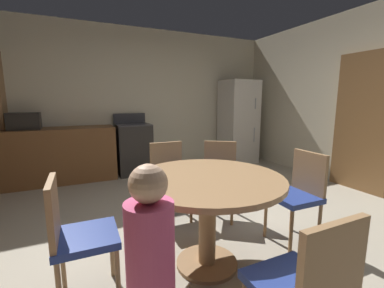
{
  "coord_description": "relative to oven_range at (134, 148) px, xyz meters",
  "views": [
    {
      "loc": [
        -1.18,
        -2.13,
        1.36
      ],
      "look_at": [
        0.12,
        0.7,
        0.82
      ],
      "focal_mm": 24.0,
      "sensor_mm": 36.0,
      "label": 1
    }
  ],
  "objects": [
    {
      "name": "chair_east",
      "position": [
        0.93,
        -3.01,
        0.03
      ],
      "size": [
        0.41,
        0.41,
        0.87
      ],
      "rotation": [
        0.0,
        0.0,
        3.12
      ],
      "color": "#9E754C",
      "rests_on": "ground"
    },
    {
      "name": "wall_right",
      "position": [
        3.0,
        -2.34,
        0.88
      ],
      "size": [
        0.12,
        5.47,
        2.7
      ],
      "primitive_type": "cube",
      "color": "beige",
      "rests_on": "ground"
    },
    {
      "name": "chair_south",
      "position": [
        -0.03,
        -3.96,
        0.03
      ],
      "size": [
        0.4,
        0.4,
        0.87
      ],
      "rotation": [
        0.0,
        0.0,
        7.86
      ],
      "color": "#9E754C",
      "rests_on": "ground"
    },
    {
      "name": "chair_northeast",
      "position": [
        0.53,
        -2.2,
        0.03
      ],
      "size": [
        0.56,
        0.56,
        0.87
      ],
      "rotation": [
        0.0,
        0.0,
        4.08
      ],
      "color": "#9E754C",
      "rests_on": "ground"
    },
    {
      "name": "refrigerator",
      "position": [
        2.28,
        -0.05,
        0.41
      ],
      "size": [
        0.68,
        0.68,
        1.76
      ],
      "color": "silver",
      "rests_on": "ground"
    },
    {
      "name": "chair_north",
      "position": [
        -0.02,
        -2.02,
        0.03
      ],
      "size": [
        0.41,
        0.41,
        0.87
      ],
      "rotation": [
        0.0,
        0.0,
        4.69
      ],
      "color": "#9E754C",
      "rests_on": "ground"
    },
    {
      "name": "dining_table",
      "position": [
        -0.04,
        -2.99,
        0.14
      ],
      "size": [
        1.2,
        1.2,
        0.76
      ],
      "color": "#9E754C",
      "rests_on": "ground"
    },
    {
      "name": "microwave",
      "position": [
        -1.67,
        -0.0,
        0.56
      ],
      "size": [
        0.44,
        0.32,
        0.26
      ],
      "primitive_type": "cube",
      "color": "black",
      "rests_on": "kitchen_counter"
    },
    {
      "name": "door_panelled",
      "position": [
        2.9,
        -2.32,
        0.55
      ],
      "size": [
        0.05,
        0.84,
        2.04
      ],
      "primitive_type": "cube",
      "color": "olive",
      "rests_on": "ground"
    },
    {
      "name": "wall_back",
      "position": [
        0.21,
        0.4,
        0.88
      ],
      "size": [
        5.77,
        0.12,
        2.7
      ],
      "primitive_type": "cube",
      "color": "beige",
      "rests_on": "ground"
    },
    {
      "name": "kitchen_counter",
      "position": [
        -1.36,
        -0.0,
        -0.02
      ],
      "size": [
        2.02,
        0.6,
        0.9
      ],
      "primitive_type": "cube",
      "color": "brown",
      "rests_on": "ground"
    },
    {
      "name": "person_child",
      "position": [
        -0.7,
        -3.68,
        0.11
      ],
      "size": [
        0.31,
        0.31,
        1.09
      ],
      "rotation": [
        0.0,
        0.0,
        7.09
      ],
      "color": "#3D4C84",
      "rests_on": "ground"
    },
    {
      "name": "ground_plane",
      "position": [
        0.21,
        -2.57,
        -0.47
      ],
      "size": [
        14.0,
        14.0,
        0.0
      ],
      "primitive_type": "plane",
      "color": "#A89E89"
    },
    {
      "name": "oven_range",
      "position": [
        0.0,
        0.0,
        0.0
      ],
      "size": [
        0.6,
        0.6,
        1.1
      ],
      "color": "#2D2B28",
      "rests_on": "ground"
    },
    {
      "name": "chair_west",
      "position": [
        -1.01,
        -2.97,
        0.03
      ],
      "size": [
        0.41,
        0.41,
        0.87
      ],
      "rotation": [
        0.0,
        0.0,
        6.26
      ],
      "color": "#9E754C",
      "rests_on": "ground"
    }
  ]
}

